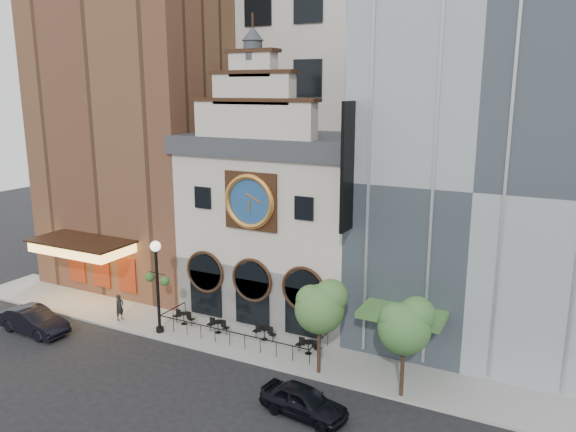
% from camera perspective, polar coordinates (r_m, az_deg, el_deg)
% --- Properties ---
extents(ground, '(120.00, 120.00, 0.00)m').
position_cam_1_polar(ground, '(34.07, -7.05, -13.92)').
color(ground, black).
rests_on(ground, ground).
extents(sidewalk, '(44.00, 5.00, 0.15)m').
position_cam_1_polar(sidewalk, '(35.92, -4.77, -12.27)').
color(sidewalk, gray).
rests_on(sidewalk, ground).
extents(clock_building, '(12.60, 8.78, 18.65)m').
position_cam_1_polar(clock_building, '(38.13, -0.73, -0.20)').
color(clock_building, '#605E5B').
rests_on(clock_building, ground).
extents(theater_building, '(14.00, 15.60, 25.00)m').
position_cam_1_polar(theater_building, '(46.41, -13.99, 9.14)').
color(theater_building, brown).
rests_on(theater_building, ground).
extents(retail_building, '(14.00, 14.40, 20.00)m').
position_cam_1_polar(retail_building, '(35.64, 19.82, 3.78)').
color(retail_building, gray).
rests_on(retail_building, ground).
extents(office_tower, '(20.00, 16.00, 40.00)m').
position_cam_1_polar(office_tower, '(48.48, 6.33, 18.33)').
color(office_tower, '#BAB2A7').
rests_on(office_tower, ground).
extents(cafe_railing, '(10.60, 2.60, 0.90)m').
position_cam_1_polar(cafe_railing, '(35.70, -4.79, -11.50)').
color(cafe_railing, black).
rests_on(cafe_railing, sidewalk).
extents(bistro_0, '(1.58, 0.68, 0.90)m').
position_cam_1_polar(bistro_0, '(38.02, -10.54, -10.10)').
color(bistro_0, black).
rests_on(bistro_0, sidewalk).
extents(bistro_1, '(1.58, 0.68, 0.90)m').
position_cam_1_polar(bistro_1, '(36.43, -7.13, -11.02)').
color(bistro_1, black).
rests_on(bistro_1, sidewalk).
extents(bistro_2, '(1.58, 0.68, 0.90)m').
position_cam_1_polar(bistro_2, '(35.27, -2.43, -11.75)').
color(bistro_2, black).
rests_on(bistro_2, sidewalk).
extents(bistro_3, '(1.58, 0.68, 0.90)m').
position_cam_1_polar(bistro_3, '(33.56, 2.07, -13.09)').
color(bistro_3, black).
rests_on(bistro_3, sidewalk).
extents(car_right, '(4.59, 2.34, 1.50)m').
position_cam_1_polar(car_right, '(28.11, 1.61, -18.29)').
color(car_right, black).
rests_on(car_right, ground).
extents(car_left, '(5.06, 1.97, 1.64)m').
position_cam_1_polar(car_left, '(39.86, -24.41, -9.65)').
color(car_left, black).
rests_on(car_left, ground).
extents(pedestrian, '(0.48, 0.68, 1.76)m').
position_cam_1_polar(pedestrian, '(39.55, -16.73, -8.86)').
color(pedestrian, black).
rests_on(pedestrian, sidewalk).
extents(lamppost, '(1.91, 0.74, 6.00)m').
position_cam_1_polar(lamppost, '(36.03, -13.16, -6.01)').
color(lamppost, black).
rests_on(lamppost, sidewalk).
extents(tree_left, '(2.75, 2.65, 5.30)m').
position_cam_1_polar(tree_left, '(30.21, 3.32, -9.04)').
color(tree_left, '#382619').
rests_on(tree_left, sidewalk).
extents(tree_right, '(2.72, 2.62, 5.24)m').
position_cam_1_polar(tree_right, '(28.59, 11.86, -10.71)').
color(tree_right, '#382619').
rests_on(tree_right, sidewalk).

